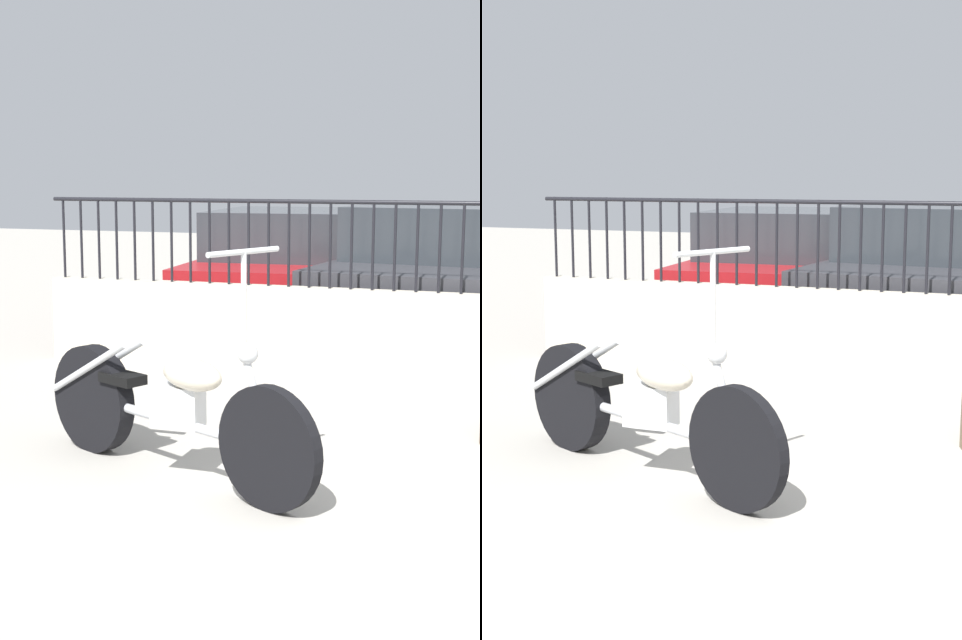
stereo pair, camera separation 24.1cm
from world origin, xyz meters
TOP-DOWN VIEW (x-y plane):
  - motorcycle_silver at (-2.10, 0.45)m, footprint 2.01×1.02m
  - car_red at (-2.84, 5.88)m, footprint 1.97×4.08m
  - car_dark_grey at (-1.02, 5.70)m, footprint 2.32×4.77m

SIDE VIEW (x-z plane):
  - motorcycle_silver at x=-2.10m, z-range -0.28..1.09m
  - car_red at x=-2.84m, z-range 0.00..1.33m
  - car_dark_grey at x=-1.02m, z-range 0.00..1.41m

